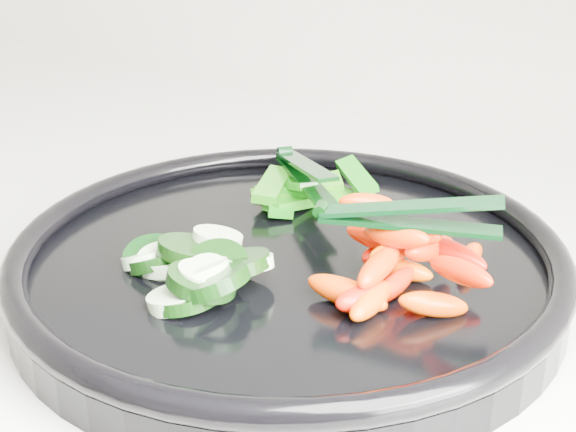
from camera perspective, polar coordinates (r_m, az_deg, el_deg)
The scene contains 6 objects.
veggie_tray at distance 0.55m, azimuth 0.00°, elevation -3.32°, with size 0.40×0.40×0.04m.
cucumber_pile at distance 0.51m, azimuth -7.00°, elevation -3.60°, with size 0.12×0.11×0.04m.
carrot_pile at distance 0.50m, azimuth 7.81°, elevation -3.35°, with size 0.14×0.14×0.05m.
pepper_pile at distance 0.63m, azimuth 0.73°, elevation 1.77°, with size 0.10×0.11×0.03m.
tong_carrot at distance 0.49m, azimuth 8.23°, elevation 0.06°, with size 0.11×0.06×0.02m.
tong_pepper at distance 0.62m, azimuth 1.12°, elevation 3.22°, with size 0.10×0.08×0.02m.
Camera 1 is at (0.38, 1.24, 1.20)m, focal length 50.00 mm.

